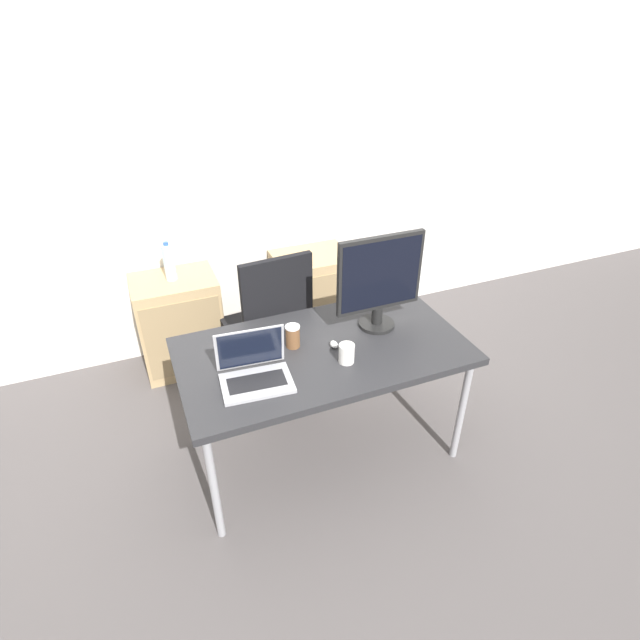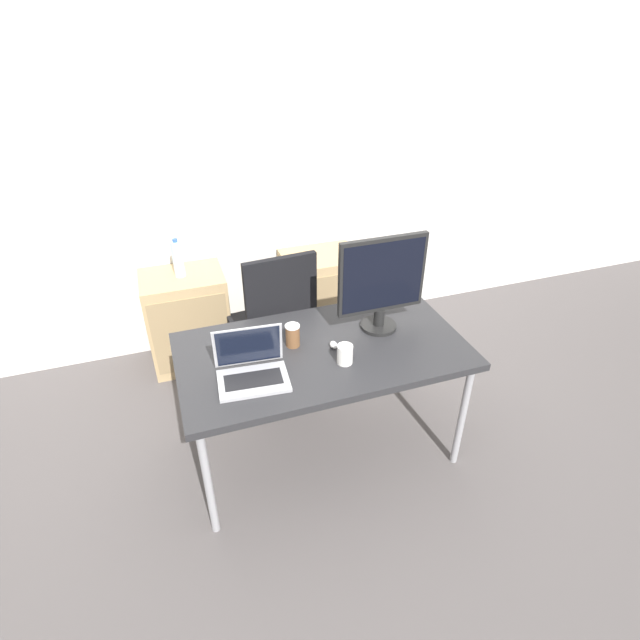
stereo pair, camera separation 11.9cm
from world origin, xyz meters
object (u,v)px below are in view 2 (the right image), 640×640
object	(u,v)px
laptop_center	(252,369)
coffee_cup_brown	(293,335)
cabinet_left	(188,319)
coffee_cup_white	(345,354)
water_bottle	(178,259)
monitor	(382,283)
office_chair	(274,338)
cabinet_right	(321,297)
mouse	(334,345)

from	to	relation	value
laptop_center	coffee_cup_brown	xyz separation A→B (m)	(0.26, 0.19, 0.01)
cabinet_left	coffee_cup_white	xyz separation A→B (m)	(0.68, -1.30, 0.43)
coffee_cup_white	coffee_cup_brown	xyz separation A→B (m)	(-0.20, 0.23, 0.01)
cabinet_left	water_bottle	size ratio (longest dim) A/B	2.63
water_bottle	coffee_cup_brown	world-z (taller)	water_bottle
monitor	cabinet_left	bearing A→B (deg)	132.50
coffee_cup_white	coffee_cup_brown	world-z (taller)	coffee_cup_brown
cabinet_left	monitor	distance (m)	1.59
coffee_cup_brown	office_chair	bearing A→B (deg)	86.65
water_bottle	coffee_cup_brown	distance (m)	1.18
cabinet_left	monitor	bearing A→B (deg)	-47.50
cabinet_left	coffee_cup_white	bearing A→B (deg)	-62.45
water_bottle	laptop_center	size ratio (longest dim) A/B	0.76
office_chair	monitor	world-z (taller)	monitor
cabinet_right	office_chair	bearing A→B (deg)	-136.02
cabinet_left	coffee_cup_white	distance (m)	1.53
cabinet_right	coffee_cup_brown	bearing A→B (deg)	-116.15
office_chair	cabinet_right	distance (m)	0.69
monitor	coffee_cup_white	world-z (taller)	monitor
monitor	mouse	size ratio (longest dim) A/B	9.21
coffee_cup_white	laptop_center	bearing A→B (deg)	175.64
water_bottle	mouse	world-z (taller)	water_bottle
office_chair	cabinet_right	world-z (taller)	office_chair
office_chair	mouse	distance (m)	0.79
mouse	coffee_cup_white	distance (m)	0.14
office_chair	cabinet_left	distance (m)	0.70
cabinet_left	coffee_cup_white	world-z (taller)	coffee_cup_white
monitor	office_chair	bearing A→B (deg)	128.23
laptop_center	mouse	size ratio (longest dim) A/B	6.06
cabinet_left	laptop_center	size ratio (longest dim) A/B	1.99
cabinet_left	laptop_center	world-z (taller)	laptop_center
office_chair	cabinet_right	xyz separation A→B (m)	(0.49, 0.48, -0.04)
cabinet_right	laptop_center	distance (m)	1.55
cabinet_right	mouse	distance (m)	1.27
monitor	coffee_cup_brown	size ratio (longest dim) A/B	4.32
cabinet_left	monitor	world-z (taller)	monitor
laptop_center	coffee_cup_white	world-z (taller)	laptop_center
cabinet_right	water_bottle	size ratio (longest dim) A/B	2.63
office_chair	coffee_cup_brown	world-z (taller)	office_chair
cabinet_right	mouse	bearing A→B (deg)	-105.93
water_bottle	cabinet_left	bearing A→B (deg)	-90.00
cabinet_right	laptop_center	world-z (taller)	laptop_center
office_chair	monitor	xyz separation A→B (m)	(0.46, -0.59, 0.63)
laptop_center	office_chair	bearing A→B (deg)	69.53
water_bottle	mouse	bearing A→B (deg)	-60.02
cabinet_left	office_chair	bearing A→B (deg)	-42.91
mouse	coffee_cup_brown	world-z (taller)	coffee_cup_brown
cabinet_right	laptop_center	bearing A→B (deg)	-121.88
cabinet_right	laptop_center	size ratio (longest dim) A/B	1.99
cabinet_left	laptop_center	xyz separation A→B (m)	(0.22, -1.27, 0.43)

